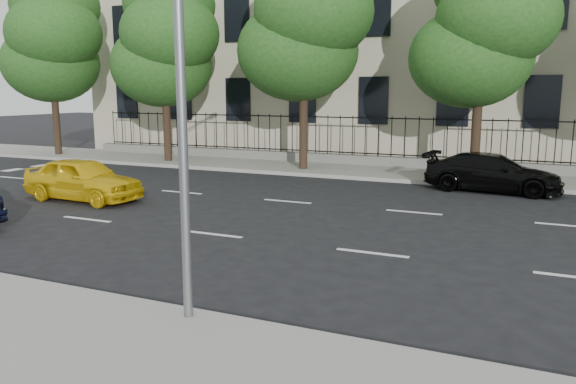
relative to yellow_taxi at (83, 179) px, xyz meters
The scene contains 10 objects.
ground 7.59m from the yellow_taxi, 36.94° to the right, with size 120.00×120.00×0.00m, color black.
far_sidewalk 11.24m from the yellow_taxi, 57.45° to the left, with size 60.00×4.00×0.15m, color gray.
lane_markings 6.08m from the yellow_taxi, ahead, with size 49.60×4.62×0.01m, color silver, non-canonical shape.
iron_fence 12.69m from the yellow_taxi, 61.58° to the left, with size 30.00×0.50×2.20m.
tree_a 14.35m from the yellow_taxi, 138.37° to the left, with size 5.71×5.31×9.39m.
tree_b 10.63m from the yellow_taxi, 108.34° to the left, with size 5.53×5.12×8.97m.
tree_c 11.28m from the yellow_taxi, 65.20° to the left, with size 5.89×5.50×9.80m.
tree_d 15.07m from the yellow_taxi, 38.54° to the left, with size 5.34×4.94×8.84m.
yellow_taxi is the anchor object (origin of this frame).
black_sedan 13.71m from the yellow_taxi, 30.50° to the left, with size 1.86×4.58×1.33m, color black.
Camera 1 is at (7.06, -8.94, 3.47)m, focal length 35.00 mm.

